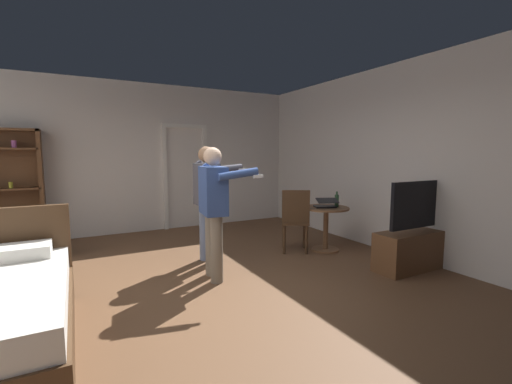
# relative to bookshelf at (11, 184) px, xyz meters

# --- Properties ---
(ground_plane) EXTENTS (7.44, 7.44, 0.00)m
(ground_plane) POSITION_rel_bookshelf_xyz_m (2.18, -3.22, -1.05)
(ground_plane) COLOR brown
(wall_back) EXTENTS (6.34, 0.12, 2.89)m
(wall_back) POSITION_rel_bookshelf_xyz_m (2.18, 0.22, 0.40)
(wall_back) COLOR silver
(wall_back) RESTS_ON ground_plane
(wall_right) EXTENTS (0.12, 7.01, 2.89)m
(wall_right) POSITION_rel_bookshelf_xyz_m (5.29, -3.22, 0.40)
(wall_right) COLOR silver
(wall_right) RESTS_ON ground_plane
(doorway_frame) EXTENTS (0.93, 0.08, 2.13)m
(doorway_frame) POSITION_rel_bookshelf_xyz_m (2.95, 0.14, 0.17)
(doorway_frame) COLOR white
(doorway_frame) RESTS_ON ground_plane
(bookshelf) EXTENTS (0.92, 0.32, 1.94)m
(bookshelf) POSITION_rel_bookshelf_xyz_m (0.00, 0.00, 0.00)
(bookshelf) COLOR brown
(bookshelf) RESTS_ON ground_plane
(tv_flatscreen) EXTENTS (1.26, 0.40, 1.18)m
(tv_flatscreen) POSITION_rel_bookshelf_xyz_m (4.93, -3.82, -0.71)
(tv_flatscreen) COLOR brown
(tv_flatscreen) RESTS_ON ground_plane
(side_table) EXTENTS (0.71, 0.71, 0.70)m
(side_table) POSITION_rel_bookshelf_xyz_m (4.39, -2.60, -0.57)
(side_table) COLOR brown
(side_table) RESTS_ON ground_plane
(laptop) EXTENTS (0.42, 0.43, 0.16)m
(laptop) POSITION_rel_bookshelf_xyz_m (4.35, -2.64, -0.30)
(laptop) COLOR black
(laptop) RESTS_ON side_table
(bottle_on_table) EXTENTS (0.06, 0.06, 0.25)m
(bottle_on_table) POSITION_rel_bookshelf_xyz_m (4.53, -2.68, -0.24)
(bottle_on_table) COLOR #2B5130
(bottle_on_table) RESTS_ON side_table
(wooden_chair) EXTENTS (0.58, 0.58, 0.99)m
(wooden_chair) POSITION_rel_bookshelf_xyz_m (3.91, -2.45, -0.50)
(wooden_chair) COLOR #4C331E
(wooden_chair) RESTS_ON ground_plane
(person_blue_shirt) EXTENTS (0.65, 0.68, 1.62)m
(person_blue_shirt) POSITION_rel_bookshelf_xyz_m (2.39, -2.90, -0.11)
(person_blue_shirt) COLOR gray
(person_blue_shirt) RESTS_ON ground_plane
(person_striped_shirt) EXTENTS (0.63, 0.55, 1.64)m
(person_striped_shirt) POSITION_rel_bookshelf_xyz_m (2.55, -2.25, -0.11)
(person_striped_shirt) COLOR slate
(person_striped_shirt) RESTS_ON ground_plane
(suitcase_dark) EXTENTS (0.55, 0.32, 0.39)m
(suitcase_dark) POSITION_rel_bookshelf_xyz_m (0.49, -0.87, -0.86)
(suitcase_dark) COLOR #1E2D38
(suitcase_dark) RESTS_ON ground_plane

